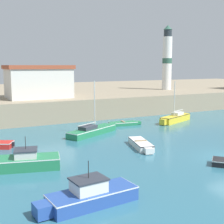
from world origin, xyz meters
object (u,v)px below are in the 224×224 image
sailboat_yellow_0 (175,118)px  motorboat_blue_7 (90,195)px  lighthouse (167,59)px  harbor_shed_near_wharf (38,81)px  sailboat_green_1 (92,130)px  dinghy_white_6 (141,144)px  motorboat_green_5 (26,161)px  dinghy_green_2 (124,123)px

sailboat_yellow_0 → motorboat_blue_7: bearing=-138.6°
lighthouse → harbor_shed_near_wharf: 24.49m
sailboat_green_1 → dinghy_white_6: (1.61, -6.70, -0.12)m
sailboat_green_1 → motorboat_green_5: size_ratio=1.30×
motorboat_green_5 → lighthouse: 39.36m
motorboat_blue_7 → harbor_shed_near_wharf: (4.62, 27.64, 4.43)m
dinghy_green_2 → harbor_shed_near_wharf: size_ratio=0.47×
lighthouse → sailboat_yellow_0: bearing=-123.6°
sailboat_yellow_0 → dinghy_green_2: size_ratio=1.50×
sailboat_green_1 → lighthouse: size_ratio=0.59×
dinghy_green_2 → lighthouse: (16.41, 13.41, 7.97)m
dinghy_green_2 → lighthouse: size_ratio=0.35×
sailboat_green_1 → harbor_shed_near_wharf: bearing=99.8°
dinghy_green_2 → dinghy_white_6: dinghy_white_6 is taller
sailboat_green_1 → harbor_shed_near_wharf: harbor_shed_near_wharf is taller
sailboat_green_1 → dinghy_green_2: (5.40, 2.90, -0.19)m
dinghy_green_2 → dinghy_white_6: (-3.79, -9.60, 0.07)m
motorboat_green_5 → harbor_shed_near_wharf: bearing=73.0°
sailboat_yellow_0 → harbor_shed_near_wharf: harbor_shed_near_wharf is taller
sailboat_green_1 → motorboat_green_5: (-8.41, -7.70, 0.10)m
sailboat_yellow_0 → dinghy_white_6: (-10.55, -8.47, -0.20)m
sailboat_green_1 → motorboat_blue_7: size_ratio=1.22×
sailboat_yellow_0 → motorboat_green_5: bearing=-155.2°
sailboat_green_1 → sailboat_yellow_0: bearing=8.3°
motorboat_blue_7 → dinghy_white_6: bearing=44.4°
sailboat_yellow_0 → dinghy_white_6: bearing=-141.2°
motorboat_blue_7 → harbor_shed_near_wharf: size_ratio=0.65×
dinghy_green_2 → motorboat_blue_7: (-12.21, -17.83, 0.29)m
sailboat_green_1 → motorboat_green_5: sailboat_green_1 is taller
sailboat_yellow_0 → dinghy_green_2: bearing=170.5°
dinghy_green_2 → dinghy_white_6: bearing=-111.6°
motorboat_green_5 → dinghy_white_6: (10.02, 1.01, -0.22)m
dinghy_green_2 → motorboat_blue_7: motorboat_blue_7 is taller
harbor_shed_near_wharf → dinghy_white_6: bearing=-78.9°
lighthouse → motorboat_green_5: bearing=-141.5°
motorboat_blue_7 → sailboat_green_1: bearing=65.5°
sailboat_yellow_0 → motorboat_blue_7: (-18.96, -16.70, 0.02)m
sailboat_green_1 → dinghy_white_6: sailboat_green_1 is taller
motorboat_blue_7 → harbor_shed_near_wharf: harbor_shed_near_wharf is taller
dinghy_white_6 → harbor_shed_near_wharf: bearing=101.1°
lighthouse → dinghy_green_2: bearing=-140.7°
motorboat_green_5 → harbor_shed_near_wharf: 21.79m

